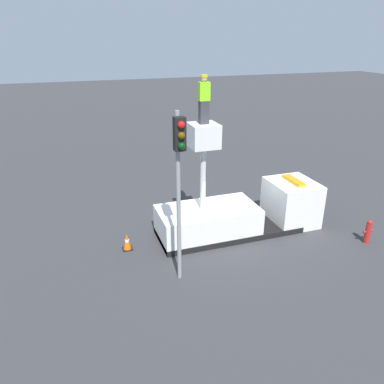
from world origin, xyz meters
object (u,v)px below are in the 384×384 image
object	(u,v)px
traffic_light_pole	(179,168)
fire_hydrant	(368,232)
worker	(204,100)
traffic_cone_rear	(127,242)
bucket_truck	(240,213)

from	to	relation	value
traffic_light_pole	fire_hydrant	world-z (taller)	traffic_light_pole
worker	traffic_cone_rear	distance (m)	6.21
traffic_cone_rear	traffic_light_pole	bearing A→B (deg)	-61.38
traffic_light_pole	fire_hydrant	xyz separation A→B (m)	(7.90, -0.08, -3.60)
traffic_cone_rear	fire_hydrant	bearing A→B (deg)	-15.95
worker	fire_hydrant	distance (m)	8.46
bucket_truck	traffic_light_pole	xyz separation A→B (m)	(-3.44, -2.55, 3.25)
worker	traffic_light_pole	bearing A→B (deg)	-124.35
traffic_light_pole	traffic_cone_rear	size ratio (longest dim) A/B	8.35
traffic_cone_rear	bucket_truck	bearing A→B (deg)	-0.40
traffic_light_pole	traffic_cone_rear	xyz separation A→B (m)	(-1.41, 2.58, -3.77)
worker	fire_hydrant	bearing A→B (deg)	-23.09
bucket_truck	fire_hydrant	xyz separation A→B (m)	(4.46, -2.63, -0.35)
bucket_truck	worker	bearing A→B (deg)	180.00
bucket_truck	traffic_cone_rear	distance (m)	4.88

